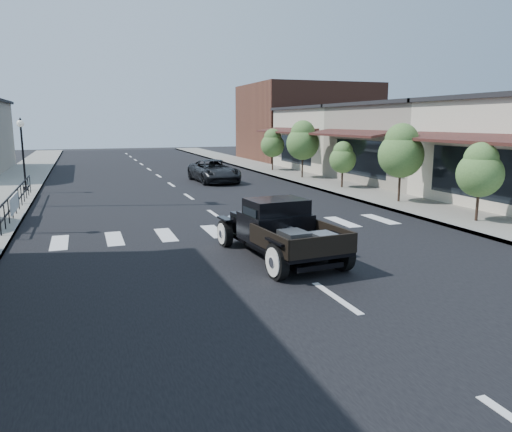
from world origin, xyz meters
name	(u,v)px	position (x,y,z in m)	size (l,w,h in m)	color
ground	(282,261)	(0.00, 0.00, 0.00)	(120.00, 120.00, 0.00)	black
road	(178,189)	(0.00, 15.00, 0.01)	(14.00, 80.00, 0.02)	black
road_markings	(198,203)	(0.00, 10.00, 0.00)	(12.00, 60.00, 0.06)	silver
sidewalk_left	(4,195)	(-8.50, 15.00, 0.07)	(3.00, 80.00, 0.15)	gray
sidewalk_right	(319,182)	(8.50, 15.00, 0.07)	(3.00, 80.00, 0.15)	gray
storefront_mid	(434,145)	(15.00, 13.00, 2.25)	(10.00, 9.00, 4.50)	gray
storefront_far	(356,140)	(15.00, 22.00, 2.25)	(10.00, 9.00, 4.50)	#B8B19C
far_building_right	(307,123)	(15.50, 32.00, 3.50)	(11.00, 10.00, 7.00)	brown
railing	(18,197)	(-7.30, 10.00, 0.65)	(0.08, 10.00, 1.00)	black
banner	(15,210)	(-7.22, 8.00, 0.45)	(0.04, 2.20, 0.60)	silver
lamp_post_c	(23,154)	(-7.60, 16.00, 1.99)	(0.36, 0.36, 3.67)	black
small_tree_a	(479,183)	(8.30, 2.09, 1.48)	(1.60, 1.60, 2.66)	#456C31
small_tree_b	(400,164)	(8.30, 6.73, 1.79)	(1.97, 1.97, 3.28)	#456C31
small_tree_c	(343,165)	(8.30, 11.86, 1.33)	(1.41, 1.41, 2.35)	#456C31
small_tree_d	(303,150)	(8.30, 17.01, 1.86)	(2.05, 2.05, 3.42)	#456C31
small_tree_e	(273,150)	(8.30, 22.24, 1.58)	(1.71, 1.71, 2.86)	#456C31
hotrod_pickup	(280,229)	(0.04, 0.25, 0.81)	(2.19, 4.69, 1.62)	black
second_car	(214,171)	(2.67, 17.45, 0.67)	(2.22, 4.82, 1.34)	black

